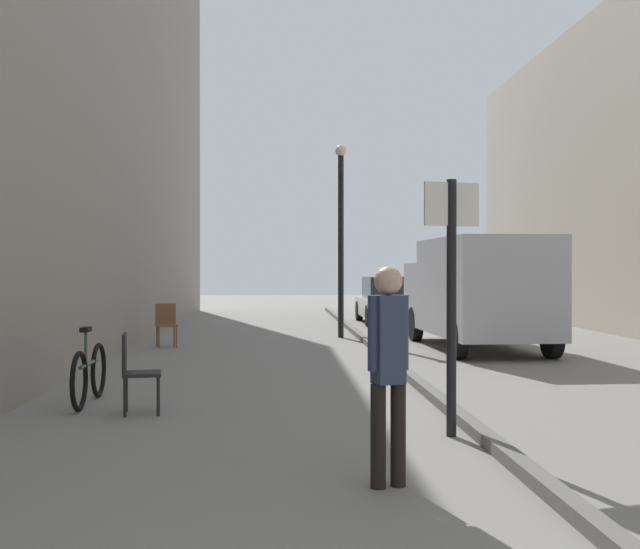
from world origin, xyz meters
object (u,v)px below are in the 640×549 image
Objects in this scene: delivery_van at (477,290)px; pedestrian_main_foreground at (388,360)px; lamp_post at (341,227)px; street_sign_post at (451,284)px; bicycle_leaning at (89,374)px; cafe_chair_by_doorway at (134,367)px; parked_car at (390,300)px; cafe_chair_near_window at (166,322)px.

pedestrian_main_foreground is at bearing -109.43° from delivery_van.
pedestrian_main_foreground is at bearing -92.93° from lamp_post.
lamp_post is at bearing -103.78° from street_sign_post.
street_sign_post is 4.80m from bicycle_leaning.
cafe_chair_by_doorway is (-3.43, 1.43, -1.00)m from street_sign_post.
street_sign_post is 1.47× the size of bicycle_leaning.
parked_car is (2.65, 18.87, -0.28)m from pedestrian_main_foreground.
parked_car is 9.47m from cafe_chair_near_window.
street_sign_post is at bearing -96.08° from parked_car.
street_sign_post is (-2.46, -8.86, 0.29)m from delivery_van.
lamp_post reaches higher than pedestrian_main_foreground.
cafe_chair_by_doorway is at bearing 109.84° from pedestrian_main_foreground.
cafe_chair_by_doorway is at bearing -37.43° from street_sign_post.
street_sign_post reaches higher than pedestrian_main_foreground.
delivery_van is at bearing -120.28° from street_sign_post.
street_sign_post is 2.77× the size of cafe_chair_near_window.
bicycle_leaning is at bearing -42.55° from street_sign_post.
pedestrian_main_foreground reaches higher than cafe_chair_near_window.
cafe_chair_by_doorway is (0.75, -8.19, 0.00)m from cafe_chair_near_window.
street_sign_post is (-1.75, -17.00, 0.83)m from parked_car.
pedestrian_main_foreground is 0.36× the size of lamp_post.
cafe_chair_near_window is (-5.93, -7.37, -0.17)m from parked_car.
parked_car is 0.88× the size of lamp_post.
pedestrian_main_foreground is 0.31× the size of delivery_van.
pedestrian_main_foreground is at bearing 91.21° from cafe_chair_near_window.
cafe_chair_near_window is 1.00× the size of cafe_chair_by_doorway.
bicycle_leaning is at bearing -112.08° from lamp_post.
parked_car is at bearing -143.53° from cafe_chair_near_window.
lamp_post reaches higher than cafe_chair_near_window.
bicycle_leaning is (-5.87, -14.83, -0.33)m from parked_car.
lamp_post reaches higher than parked_car.
street_sign_post is at bearing -27.89° from bicycle_leaning.
street_sign_post is 2.77× the size of cafe_chair_by_doorway.
delivery_van is at bearing -85.20° from parked_car.
bicycle_leaning reaches higher than cafe_chair_near_window.
parked_car reaches higher than cafe_chair_by_doorway.
street_sign_post reaches higher than delivery_van.
lamp_post reaches higher than bicycle_leaning.
lamp_post is (0.70, 13.70, 1.73)m from pedestrian_main_foreground.
street_sign_post is 0.55× the size of lamp_post.
parked_car is at bearing 153.65° from cafe_chair_by_doorway.
lamp_post is 5.05m from cafe_chair_near_window.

